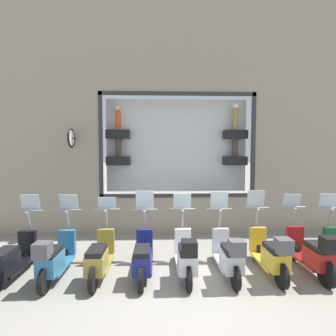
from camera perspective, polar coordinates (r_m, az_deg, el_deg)
name	(u,v)px	position (r m, az deg, el deg)	size (l,w,h in m)	color
ground_plane	(191,290)	(5.42, 5.05, -24.95)	(120.00, 120.00, 0.00)	gray
building_facade	(178,81)	(8.65, 2.09, 18.46)	(1.21, 36.00, 9.47)	gray
scooter_red_1	(312,253)	(6.48, 28.88, -15.89)	(1.80, 0.61, 1.58)	black
scooter_yellow_2	(271,254)	(6.09, 21.44, -16.98)	(1.80, 0.60, 1.68)	black
scooter_silver_3	(229,255)	(5.81, 13.05, -17.96)	(1.79, 0.60, 1.65)	black
scooter_white_4	(186,256)	(5.65, 3.92, -18.48)	(1.79, 0.61, 1.61)	black
scooter_navy_5	(143,257)	(5.71, -5.47, -18.71)	(1.79, 0.60, 1.68)	black
scooter_olive_6	(100,257)	(5.83, -14.63, -18.32)	(1.80, 0.61, 1.54)	black
scooter_teal_7	(55,258)	(6.00, -23.42, -17.45)	(1.79, 0.61, 1.60)	black
scooter_black_8	(12,259)	(6.43, -30.86, -16.69)	(1.79, 0.61, 1.61)	black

